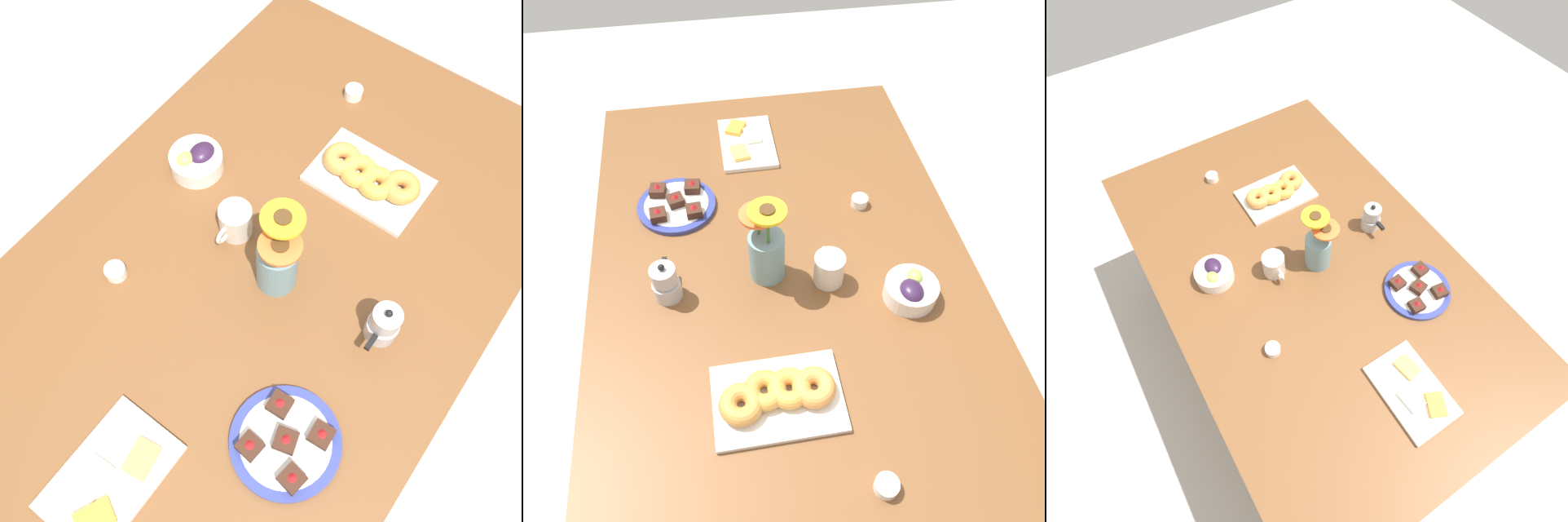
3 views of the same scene
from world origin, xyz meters
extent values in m
plane|color=#B7B2A8|center=(0.00, 0.00, 0.00)|extent=(6.00, 6.00, 0.00)
cube|color=brown|center=(0.00, 0.00, 0.72)|extent=(1.60, 1.00, 0.04)
cube|color=brown|center=(0.72, -0.42, 0.35)|extent=(0.07, 0.07, 0.70)
cube|color=brown|center=(0.72, 0.42, 0.35)|extent=(0.07, 0.07, 0.70)
cylinder|color=beige|center=(-0.05, -0.11, 0.78)|extent=(0.08, 0.08, 0.09)
cylinder|color=brown|center=(-0.05, -0.11, 0.82)|extent=(0.07, 0.07, 0.00)
torus|color=beige|center=(0.00, -0.11, 0.78)|extent=(0.05, 0.01, 0.05)
cylinder|color=white|center=(-0.13, -0.30, 0.77)|extent=(0.13, 0.13, 0.05)
ellipsoid|color=#2D1938|center=(-0.15, -0.29, 0.79)|extent=(0.07, 0.06, 0.04)
ellipsoid|color=#9EC14C|center=(-0.11, -0.31, 0.79)|extent=(0.05, 0.04, 0.04)
cube|color=white|center=(0.53, 0.03, 0.75)|extent=(0.26, 0.17, 0.01)
cube|color=#EFB74C|center=(0.47, 0.06, 0.76)|extent=(0.08, 0.06, 0.01)
cube|color=white|center=(0.55, 0.01, 0.76)|extent=(0.07, 0.06, 0.01)
cube|color=orange|center=(0.60, 0.06, 0.76)|extent=(0.08, 0.08, 0.01)
cube|color=white|center=(-0.35, 0.07, 0.75)|extent=(0.19, 0.28, 0.01)
torus|color=#D6863F|center=(-0.35, -0.01, 0.77)|extent=(0.13, 0.13, 0.04)
torus|color=gold|center=(-0.34, 0.04, 0.77)|extent=(0.11, 0.11, 0.04)
torus|color=gold|center=(-0.34, 0.10, 0.77)|extent=(0.13, 0.13, 0.04)
torus|color=#C7813A|center=(-0.36, 0.15, 0.77)|extent=(0.11, 0.11, 0.04)
cylinder|color=white|center=(-0.56, -0.11, 0.75)|extent=(0.05, 0.05, 0.03)
cylinder|color=#C68923|center=(-0.56, -0.11, 0.76)|extent=(0.04, 0.04, 0.01)
cylinder|color=white|center=(0.21, -0.26, 0.75)|extent=(0.05, 0.05, 0.03)
cylinder|color=maroon|center=(0.21, -0.26, 0.76)|extent=(0.04, 0.04, 0.01)
cylinder|color=navy|center=(0.28, 0.27, 0.75)|extent=(0.22, 0.22, 0.01)
cylinder|color=white|center=(0.28, 0.27, 0.75)|extent=(0.18, 0.18, 0.01)
cube|color=#381E14|center=(0.23, 0.32, 0.77)|extent=(0.05, 0.05, 0.02)
cone|color=red|center=(0.23, 0.32, 0.79)|extent=(0.02, 0.02, 0.01)
cube|color=#381E14|center=(0.33, 0.32, 0.77)|extent=(0.05, 0.05, 0.02)
cone|color=red|center=(0.33, 0.32, 0.79)|extent=(0.02, 0.02, 0.01)
cube|color=#381E14|center=(0.23, 0.22, 0.77)|extent=(0.05, 0.05, 0.02)
cone|color=red|center=(0.23, 0.22, 0.79)|extent=(0.02, 0.02, 0.01)
cube|color=#381E14|center=(0.33, 0.22, 0.77)|extent=(0.05, 0.05, 0.02)
cone|color=red|center=(0.33, 0.22, 0.79)|extent=(0.02, 0.02, 0.01)
cube|color=#381E14|center=(0.28, 0.27, 0.77)|extent=(0.05, 0.05, 0.02)
cone|color=red|center=(0.28, 0.27, 0.79)|extent=(0.02, 0.02, 0.01)
cylinder|color=#6B939E|center=(0.00, 0.04, 0.81)|extent=(0.09, 0.09, 0.14)
cylinder|color=#3D702D|center=(-0.02, 0.04, 0.93)|extent=(0.01, 0.01, 0.10)
cylinder|color=yellow|center=(-0.02, 0.04, 0.98)|extent=(0.09, 0.09, 0.01)
cylinder|color=#472D14|center=(-0.02, 0.04, 0.99)|extent=(0.04, 0.04, 0.01)
cylinder|color=#3D702D|center=(0.02, 0.06, 0.91)|extent=(0.01, 0.01, 0.06)
cylinder|color=orange|center=(0.02, 0.06, 0.94)|extent=(0.09, 0.09, 0.01)
cylinder|color=#472D14|center=(0.02, 0.06, 0.95)|extent=(0.04, 0.04, 0.01)
cylinder|color=#B7B7BC|center=(-0.03, 0.30, 0.77)|extent=(0.07, 0.07, 0.05)
cylinder|color=#B7B7BC|center=(-0.03, 0.30, 0.79)|extent=(0.05, 0.05, 0.01)
cylinder|color=#B7B7BC|center=(-0.03, 0.30, 0.82)|extent=(0.06, 0.06, 0.04)
sphere|color=black|center=(-0.03, 0.30, 0.85)|extent=(0.02, 0.02, 0.02)
cube|color=black|center=(0.02, 0.30, 0.80)|extent=(0.04, 0.01, 0.01)
camera|label=1|loc=(0.47, 0.34, 1.93)|focal=40.00mm
camera|label=2|loc=(-0.81, 0.13, 1.78)|focal=35.00mm
camera|label=3|loc=(0.64, -0.40, 1.98)|focal=28.00mm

